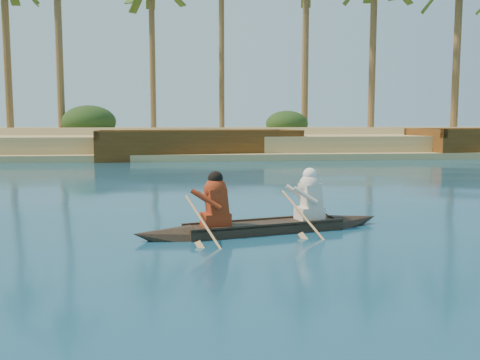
{
  "coord_description": "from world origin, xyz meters",
  "views": [
    {
      "loc": [
        4.5,
        -6.78,
        2.18
      ],
      "look_at": [
        5.84,
        5.61,
        0.8
      ],
      "focal_mm": 40.0,
      "sensor_mm": 36.0,
      "label": 1
    }
  ],
  "objects": [
    {
      "name": "palm_grove",
      "position": [
        0.0,
        35.0,
        8.0
      ],
      "size": [
        110.0,
        14.0,
        16.0
      ],
      "primitive_type": null,
      "color": "#33581F",
      "rests_on": "ground"
    },
    {
      "name": "sandy_embankment",
      "position": [
        0.0,
        46.89,
        0.53
      ],
      "size": [
        150.0,
        51.0,
        1.5
      ],
      "color": "tan",
      "rests_on": "ground"
    },
    {
      "name": "barge_mid",
      "position": [
        5.42,
        24.46,
        0.68
      ],
      "size": [
        12.08,
        5.42,
        1.94
      ],
      "rotation": [
        0.0,
        0.0,
        0.13
      ],
      "color": "brown",
      "rests_on": "ground"
    },
    {
      "name": "shrub_cluster",
      "position": [
        0.0,
        31.5,
        1.2
      ],
      "size": [
        100.0,
        6.0,
        2.4
      ],
      "primitive_type": null,
      "color": "#1B3412",
      "rests_on": "ground"
    },
    {
      "name": "canoe",
      "position": [
        6.09,
        3.48,
        0.27
      ],
      "size": [
        5.19,
        1.97,
        1.43
      ],
      "rotation": [
        0.0,
        0.0,
        0.25
      ],
      "color": "#2F261A",
      "rests_on": "ground"
    }
  ]
}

